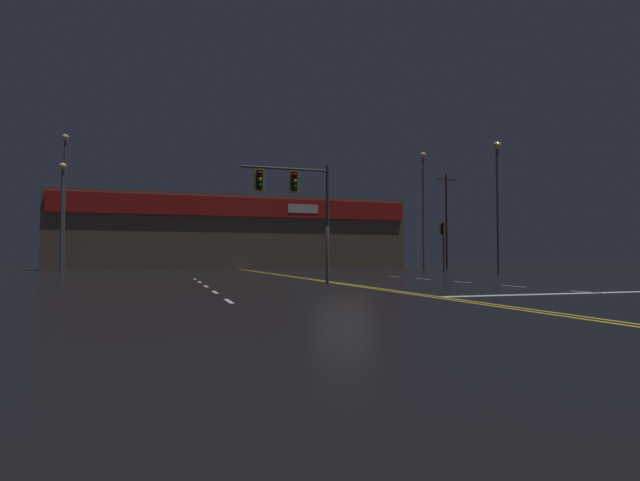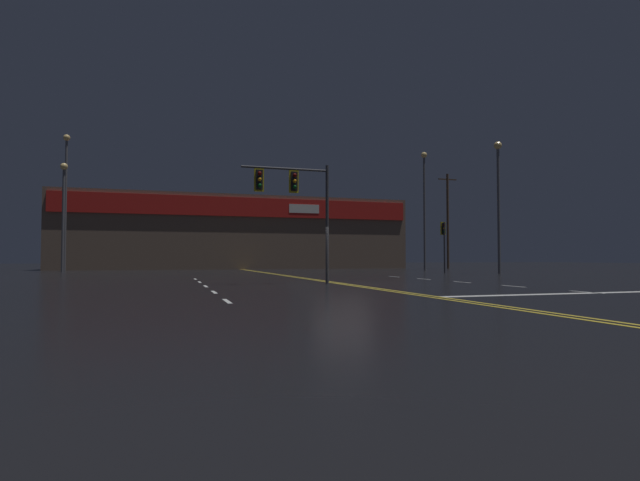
% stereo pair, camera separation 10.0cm
% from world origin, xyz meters
% --- Properties ---
extents(ground_plane, '(200.00, 200.00, 0.00)m').
position_xyz_m(ground_plane, '(0.00, 0.00, 0.00)').
color(ground_plane, black).
extents(road_markings, '(17.33, 60.00, 0.01)m').
position_xyz_m(road_markings, '(1.27, -1.65, 0.00)').
color(road_markings, gold).
rests_on(road_markings, ground).
extents(traffic_signal_median, '(3.88, 0.36, 5.23)m').
position_xyz_m(traffic_signal_median, '(-2.13, 0.64, 3.97)').
color(traffic_signal_median, '#38383D').
rests_on(traffic_signal_median, ground).
extents(traffic_signal_corner_northeast, '(0.42, 0.36, 3.90)m').
position_xyz_m(traffic_signal_corner_northeast, '(12.93, 13.26, 2.86)').
color(traffic_signal_corner_northeast, '#38383D').
rests_on(traffic_signal_corner_northeast, ground).
extents(streetlight_near_right, '(0.56, 0.56, 9.51)m').
position_xyz_m(streetlight_near_right, '(15.40, 9.93, 6.06)').
color(streetlight_near_right, '#59595E').
rests_on(streetlight_near_right, ground).
extents(streetlight_median_approach, '(0.56, 0.56, 8.73)m').
position_xyz_m(streetlight_median_approach, '(-15.18, 23.57, 5.63)').
color(streetlight_median_approach, '#59595E').
rests_on(streetlight_median_approach, ground).
extents(streetlight_far_left, '(0.56, 0.56, 11.14)m').
position_xyz_m(streetlight_far_left, '(15.85, 21.43, 6.95)').
color(streetlight_far_left, '#59595E').
rests_on(streetlight_far_left, ground).
extents(streetlight_far_right, '(0.56, 0.56, 11.90)m').
position_xyz_m(streetlight_far_right, '(-15.69, 27.38, 7.36)').
color(streetlight_far_right, '#59595E').
rests_on(streetlight_far_right, ground).
extents(building_backdrop, '(35.97, 10.23, 7.57)m').
position_xyz_m(building_backdrop, '(0.00, 34.49, 3.80)').
color(building_backdrop, brown).
rests_on(building_backdrop, ground).
extents(utility_pole_row, '(46.82, 0.26, 11.36)m').
position_xyz_m(utility_pole_row, '(-1.39, 27.29, 5.63)').
color(utility_pole_row, '#4C3828').
rests_on(utility_pole_row, ground).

